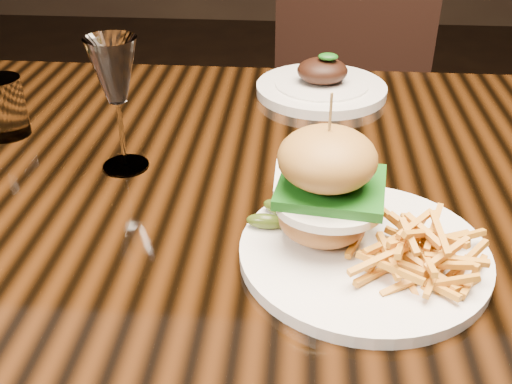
# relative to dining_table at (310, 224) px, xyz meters

# --- Properties ---
(dining_table) EXTENTS (1.60, 0.90, 0.75)m
(dining_table) POSITION_rel_dining_table_xyz_m (0.00, 0.00, 0.00)
(dining_table) COLOR black
(dining_table) RESTS_ON ground
(burger_plate) EXTENTS (0.29, 0.29, 0.19)m
(burger_plate) POSITION_rel_dining_table_xyz_m (0.05, -0.17, 0.13)
(burger_plate) COLOR silver
(burger_plate) RESTS_ON dining_table
(ramekin) EXTENTS (0.11, 0.11, 0.04)m
(ramekin) POSITION_rel_dining_table_xyz_m (-0.01, -0.06, 0.10)
(ramekin) COLOR silver
(ramekin) RESTS_ON dining_table
(wine_glass) EXTENTS (0.07, 0.07, 0.19)m
(wine_glass) POSITION_rel_dining_table_xyz_m (-0.27, 0.01, 0.22)
(wine_glass) COLOR white
(wine_glass) RESTS_ON dining_table
(water_tumbler) EXTENTS (0.07, 0.07, 0.09)m
(water_tumbler) POSITION_rel_dining_table_xyz_m (-0.49, 0.10, 0.12)
(water_tumbler) COLOR white
(water_tumbler) RESTS_ON dining_table
(far_dish) EXTENTS (0.24, 0.24, 0.08)m
(far_dish) POSITION_rel_dining_table_xyz_m (0.01, 0.32, 0.09)
(far_dish) COLOR silver
(far_dish) RESTS_ON dining_table
(chair_far) EXTENTS (0.53, 0.53, 0.95)m
(chair_far) POSITION_rel_dining_table_xyz_m (0.10, 0.89, -0.13)
(chair_far) COLOR black
(chair_far) RESTS_ON ground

